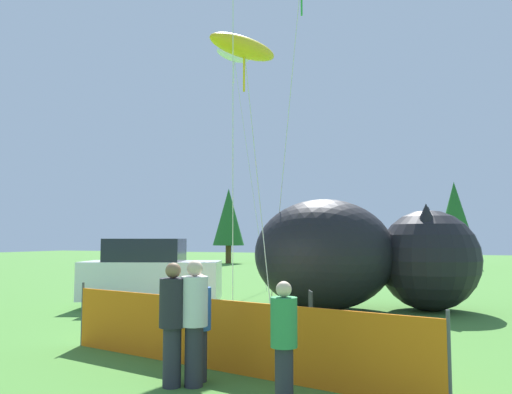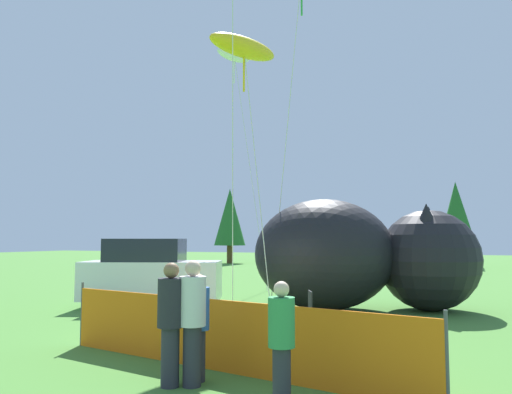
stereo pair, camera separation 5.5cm
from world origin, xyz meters
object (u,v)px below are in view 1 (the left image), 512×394
parked_car (150,274)px  kite_white_ghost (234,55)px  inflatable_cat (359,259)px  spectator_in_yellow_shirt (284,338)px  spectator_in_grey_shirt (173,318)px  folding_chair (317,307)px  spectator_in_white_shirt (200,322)px  spectator_in_green_shirt (194,317)px  kite_yellow_hero (244,48)px

parked_car → kite_white_ghost: size_ratio=0.42×
inflatable_cat → kite_white_ghost: kite_white_ghost is taller
spectator_in_yellow_shirt → spectator_in_grey_shirt: (-1.79, 0.26, 0.11)m
folding_chair → spectator_in_white_shirt: (-0.61, -4.65, 0.34)m
spectator_in_green_shirt → spectator_in_white_shirt: bearing=100.9°
spectator_in_green_shirt → kite_yellow_hero: (-1.88, 6.34, 6.62)m
inflatable_cat → spectator_in_yellow_shirt: 8.97m
kite_yellow_hero → kite_white_ghost: 8.18m
spectator_in_white_shirt → folding_chair: bearing=82.5°
kite_white_ghost → parked_car: bearing=-89.7°
spectator_in_yellow_shirt → parked_car: bearing=133.0°
spectator_in_grey_shirt → spectator_in_white_shirt: spectator_in_grey_shirt is taller
spectator_in_grey_shirt → kite_yellow_hero: kite_yellow_hero is taller
folding_chair → kite_white_ghost: (-5.85, 8.36, 9.76)m
folding_chair → spectator_in_white_shirt: size_ratio=0.57×
spectator_in_green_shirt → spectator_in_grey_shirt: bearing=-154.3°
spectator_in_grey_shirt → spectator_in_white_shirt: size_ratio=1.11×
parked_car → spectator_in_green_shirt: bearing=-71.7°
parked_car → spectator_in_green_shirt: size_ratio=2.51×
parked_car → spectator_in_yellow_shirt: 9.92m
kite_yellow_hero → spectator_in_green_shirt: bearing=-73.5°
spectator_in_yellow_shirt → kite_white_ghost: bearing=116.4°
spectator_in_yellow_shirt → kite_white_ghost: (-6.79, 13.67, 9.43)m
parked_car → spectator_in_green_shirt: parked_car is taller
inflatable_cat → spectator_in_green_shirt: (-0.93, -8.53, -0.54)m
spectator_in_yellow_shirt → spectator_in_grey_shirt: bearing=171.7°
inflatable_cat → kite_yellow_hero: kite_yellow_hero is taller
kite_white_ghost → spectator_in_yellow_shirt: bearing=-63.6°
kite_yellow_hero → folding_chair: bearing=-30.3°
inflatable_cat → kite_white_ghost: 11.75m
folding_chair → spectator_in_green_shirt: bearing=-120.4°
inflatable_cat → kite_yellow_hero: 7.04m
parked_car → inflatable_cat: size_ratio=0.65×
inflatable_cat → spectator_in_white_shirt: (-0.98, -8.27, -0.66)m
kite_yellow_hero → kite_white_ghost: size_ratio=0.74×
kite_yellow_hero → parked_car: bearing=171.2°
folding_chair → kite_yellow_hero: kite_yellow_hero is taller
spectator_in_green_shirt → kite_yellow_hero: size_ratio=0.22×
parked_car → kite_yellow_hero: (3.38, -0.52, 6.57)m
spectator_in_grey_shirt → kite_yellow_hero: bearing=103.8°
spectator_in_grey_shirt → spectator_in_yellow_shirt: bearing=-8.3°
kite_yellow_hero → kite_white_ghost: kite_white_ghost is taller
inflatable_cat → spectator_in_green_shirt: 8.60m
parked_car → spectator_in_grey_shirt: bearing=-73.8°
spectator_in_white_shirt → spectator_in_grey_shirt: bearing=-120.5°
spectator_in_yellow_shirt → spectator_in_white_shirt: size_ratio=0.99×
spectator_in_green_shirt → spectator_in_grey_shirt: size_ratio=1.02×
inflatable_cat → kite_white_ghost: bearing=123.6°
spectator_in_green_shirt → kite_white_ghost: 17.05m
parked_car → kite_white_ghost: (-0.03, 6.41, 9.26)m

